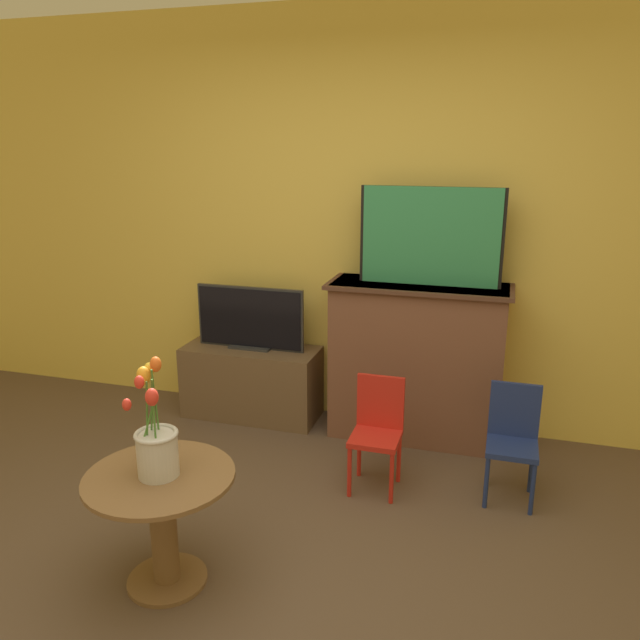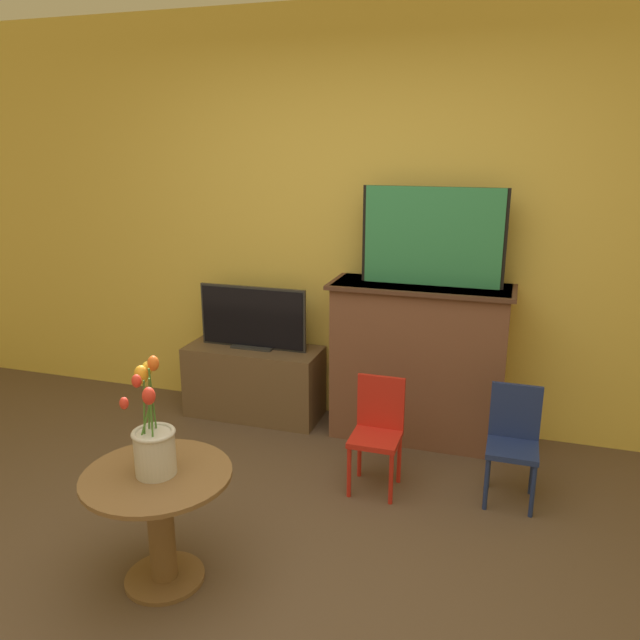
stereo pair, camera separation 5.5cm
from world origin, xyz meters
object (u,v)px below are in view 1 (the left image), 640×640
at_px(tv_monitor, 250,319).
at_px(chair_blue, 513,436).
at_px(painting, 430,237).
at_px(chair_red, 377,427).
at_px(vase_tulips, 156,443).

distance_m(tv_monitor, chair_blue, 1.87).
distance_m(painting, chair_red, 1.19).
bearing_deg(chair_red, painting, 76.89).
bearing_deg(chair_blue, chair_red, -171.97).
xyz_separation_m(chair_blue, vase_tulips, (-1.43, -1.16, 0.32)).
distance_m(painting, chair_blue, 1.25).
relative_size(painting, vase_tulips, 1.74).
height_order(painting, chair_red, painting).
bearing_deg(tv_monitor, vase_tulips, -79.84).
distance_m(chair_blue, vase_tulips, 1.87).
xyz_separation_m(chair_red, vase_tulips, (-0.72, -1.06, 0.32)).
relative_size(chair_blue, vase_tulips, 1.26).
relative_size(tv_monitor, chair_red, 1.21).
bearing_deg(painting, vase_tulips, -116.74).
bearing_deg(tv_monitor, chair_blue, -18.02).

